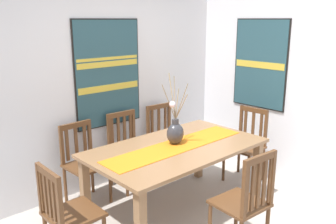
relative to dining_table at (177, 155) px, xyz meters
name	(u,v)px	position (x,y,z in m)	size (l,w,h in m)	color
wall_back	(103,77)	(-0.11, 1.18, 0.69)	(6.40, 0.12, 2.70)	silver
wall_side	(323,79)	(1.75, -0.68, 0.69)	(0.12, 6.40, 2.70)	silver
dining_table	(177,155)	(0.00, 0.00, 0.00)	(1.84, 1.05, 0.75)	#8E6642
table_runner	(177,146)	(0.00, 0.00, 0.10)	(1.69, 0.36, 0.01)	orange
centerpiece_vase	(175,131)	(0.03, 0.06, 0.24)	(0.26, 0.30, 0.74)	#333338
chair_0	(84,162)	(-0.60, 0.88, -0.18)	(0.44, 0.44, 0.91)	brown
chair_1	(67,213)	(-1.26, 0.00, -0.17)	(0.42, 0.42, 0.91)	brown
chair_2	(165,138)	(0.63, 0.88, -0.18)	(0.45, 0.45, 0.92)	brown
chair_3	(247,144)	(1.23, -0.02, -0.17)	(0.45, 0.45, 0.94)	brown
chair_4	(246,201)	(-0.04, -0.90, -0.15)	(0.45, 0.45, 0.97)	brown
chair_5	(128,149)	(0.01, 0.87, -0.17)	(0.44, 0.44, 0.93)	brown
painting_on_back_wall	(108,73)	(-0.08, 1.11, 0.74)	(0.90, 0.05, 1.28)	black
painting_on_side_wall	(260,64)	(1.68, 0.15, 0.80)	(0.05, 0.80, 1.18)	black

